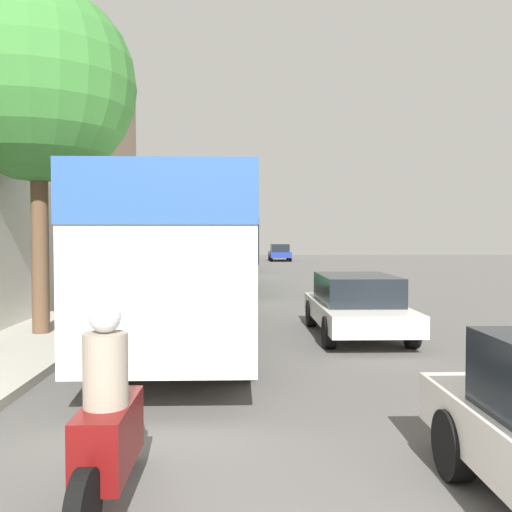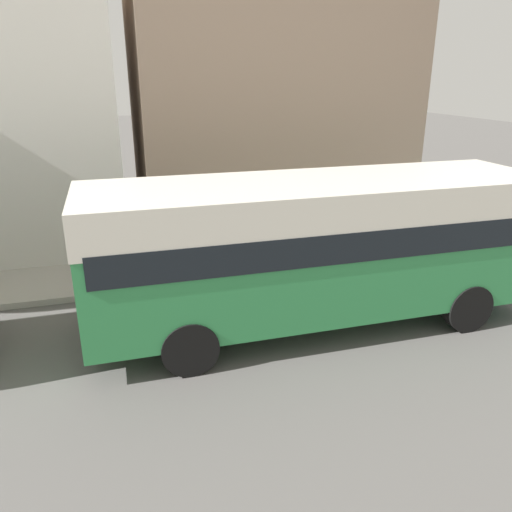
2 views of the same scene
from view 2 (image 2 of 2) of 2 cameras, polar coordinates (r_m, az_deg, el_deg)
The scene contains 2 objects.
building_far_terrace at distance 16.95m, azimuth 1.03°, elevation 18.97°, with size 5.81×8.27×9.16m.
bus_following at distance 9.92m, azimuth 7.13°, elevation 2.60°, with size 2.64×9.10×3.01m.
Camera 2 is at (7.08, 17.60, 4.90)m, focal length 35.00 mm.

